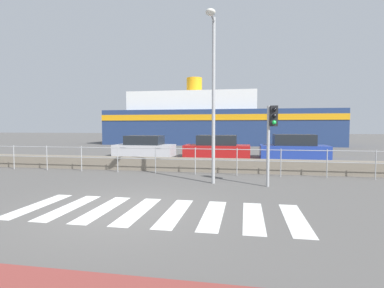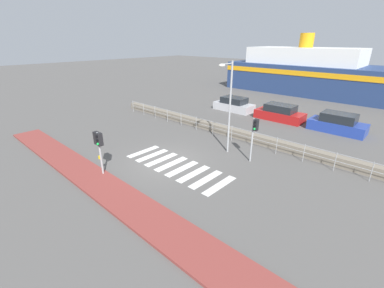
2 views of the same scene
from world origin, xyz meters
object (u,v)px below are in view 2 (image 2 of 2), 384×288
at_px(traffic_light_near, 99,142).
at_px(streetlamp, 228,98).
at_px(ferry_boat, 320,75).
at_px(parked_car_silver, 234,105).
at_px(parked_car_red, 280,113).
at_px(parked_car_blue, 337,124).
at_px(traffic_light_far, 254,131).

relative_size(traffic_light_near, streetlamp, 0.43).
bearing_deg(ferry_boat, streetlamp, -84.35).
bearing_deg(ferry_boat, traffic_light_near, -91.26).
bearing_deg(parked_car_silver, parked_car_red, 0.00).
bearing_deg(parked_car_blue, streetlamp, -113.47).
bearing_deg(parked_car_silver, parked_car_blue, -0.00).
height_order(traffic_light_near, parked_car_silver, traffic_light_near).
distance_m(streetlamp, parked_car_blue, 10.77).
height_order(traffic_light_near, parked_car_red, traffic_light_near).
relative_size(traffic_light_far, ferry_boat, 0.11).
xyz_separation_m(traffic_light_near, ferry_boat, (0.69, 31.68, 0.58)).
height_order(ferry_boat, parked_car_blue, ferry_boat).
bearing_deg(streetlamp, parked_car_red, 94.47).
relative_size(ferry_boat, parked_car_silver, 6.27).
bearing_deg(parked_car_blue, parked_car_silver, 180.00).
bearing_deg(traffic_light_far, traffic_light_near, -126.21).
height_order(ferry_boat, parked_car_red, ferry_boat).
bearing_deg(traffic_light_far, ferry_boat, 100.13).
bearing_deg(parked_car_silver, traffic_light_near, -80.93).
bearing_deg(parked_car_silver, ferry_boat, 77.64).
xyz_separation_m(streetlamp, parked_car_blue, (4.12, 9.50, -2.97)).
bearing_deg(parked_car_silver, streetlamp, -58.72).
height_order(parked_car_red, parked_car_blue, parked_car_blue).
relative_size(traffic_light_far, streetlamp, 0.47).
distance_m(streetlamp, parked_car_red, 9.99).
bearing_deg(parked_car_red, traffic_light_near, -98.27).
bearing_deg(ferry_boat, traffic_light_far, -79.87).
xyz_separation_m(streetlamp, ferry_boat, (-2.44, 24.69, -1.10)).
relative_size(traffic_light_near, ferry_boat, 0.10).
bearing_deg(parked_car_blue, traffic_light_near, -113.77).
distance_m(streetlamp, ferry_boat, 24.84).
bearing_deg(traffic_light_near, parked_car_blue, 66.23).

